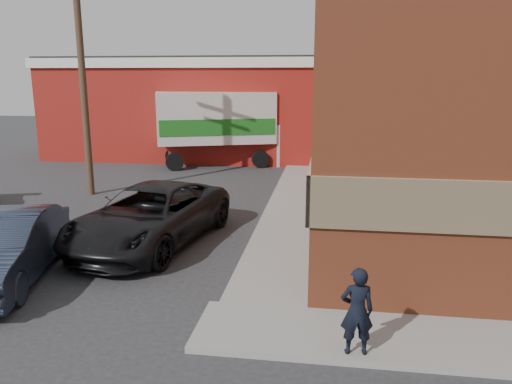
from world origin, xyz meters
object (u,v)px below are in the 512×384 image
at_px(warehouse, 197,107).
at_px(man, 357,311).
at_px(box_truck, 230,124).
at_px(utility_pole, 82,72).
at_px(suv_a, 150,216).
at_px(sedan, 5,248).

relative_size(warehouse, man, 10.80).
relative_size(man, box_truck, 0.19).
xyz_separation_m(warehouse, man, (8.36, -21.55, -1.94)).
distance_m(utility_pole, suv_a, 8.05).
bearing_deg(box_truck, utility_pole, -139.15).
xyz_separation_m(utility_pole, sedan, (2.07, -8.36, -3.96)).
bearing_deg(sedan, suv_a, 37.09).
height_order(warehouse, utility_pole, utility_pole).
relative_size(utility_pole, box_truck, 1.12).
distance_m(sedan, box_truck, 15.81).
distance_m(warehouse, utility_pole, 11.27).
relative_size(warehouse, sedan, 3.41).
bearing_deg(box_truck, suv_a, -107.82).
distance_m(utility_pole, box_truck, 8.75).
bearing_deg(sedan, warehouse, 77.91).
bearing_deg(warehouse, utility_pole, -97.77).
height_order(man, sedan, man).
height_order(sedan, suv_a, suv_a).
relative_size(sedan, box_truck, 0.60).
bearing_deg(suv_a, warehouse, 110.45).
height_order(warehouse, sedan, warehouse).
height_order(utility_pole, sedan, utility_pole).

